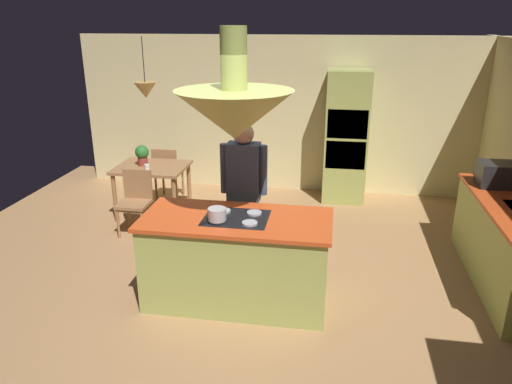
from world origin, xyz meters
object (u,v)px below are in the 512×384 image
object	(u,v)px
chair_by_back_wall	(167,170)
chair_facing_island	(136,198)
kitchen_island	(237,260)
potted_plant_on_table	(142,154)
oven_tower	(346,137)
cooking_pot_on_cooktop	(217,214)
dining_table	(152,173)
cup_on_table	(147,167)
person_at_island	(244,188)
microwave_on_counter	(499,174)

from	to	relation	value
chair_by_back_wall	chair_facing_island	bearing A→B (deg)	90.00
chair_facing_island	chair_by_back_wall	size ratio (longest dim) A/B	1.00
kitchen_island	potted_plant_on_table	size ratio (longest dim) A/B	6.31
chair_facing_island	oven_tower	bearing A→B (deg)	32.40
cooking_pot_on_cooktop	dining_table	bearing A→B (deg)	124.63
oven_tower	potted_plant_on_table	size ratio (longest dim) A/B	6.89
dining_table	cooking_pot_on_cooktop	xyz separation A→B (m)	(1.54, -2.23, 0.37)
oven_tower	cup_on_table	distance (m)	3.10
potted_plant_on_table	cooking_pot_on_cooktop	distance (m)	2.81
cup_on_table	cooking_pot_on_cooktop	distance (m)	2.54
kitchen_island	potted_plant_on_table	xyz separation A→B (m)	(-1.84, 2.12, 0.46)
kitchen_island	person_at_island	xyz separation A→B (m)	(-0.06, 0.71, 0.53)
cup_on_table	cooking_pot_on_cooktop	world-z (taller)	cooking_pot_on_cooktop
chair_by_back_wall	cup_on_table	xyz separation A→B (m)	(0.02, -0.84, 0.30)
kitchen_island	oven_tower	world-z (taller)	oven_tower
oven_tower	chair_by_back_wall	size ratio (longest dim) A/B	2.38
chair_facing_island	dining_table	bearing A→B (deg)	90.00
microwave_on_counter	oven_tower	bearing A→B (deg)	134.13
person_at_island	cup_on_table	bearing A→B (deg)	143.91
potted_plant_on_table	chair_by_back_wall	bearing A→B (deg)	77.27
oven_tower	dining_table	distance (m)	3.05
person_at_island	cup_on_table	xyz separation A→B (m)	(-1.63, 1.19, -0.20)
kitchen_island	dining_table	xyz separation A→B (m)	(-1.70, 2.10, 0.18)
person_at_island	cooking_pot_on_cooktop	bearing A→B (deg)	-97.06
person_at_island	potted_plant_on_table	bearing A→B (deg)	141.53
oven_tower	microwave_on_counter	world-z (taller)	oven_tower
dining_table	microwave_on_counter	size ratio (longest dim) A/B	2.20
potted_plant_on_table	microwave_on_counter	xyz separation A→B (m)	(4.68, -0.67, 0.15)
cooking_pot_on_cooktop	chair_by_back_wall	bearing A→B (deg)	118.27
chair_facing_island	microwave_on_counter	bearing A→B (deg)	-0.21
oven_tower	microwave_on_counter	size ratio (longest dim) A/B	4.50
oven_tower	chair_by_back_wall	bearing A→B (deg)	-169.70
potted_plant_on_table	oven_tower	bearing A→B (deg)	20.86
person_at_island	cup_on_table	size ratio (longest dim) A/B	19.30
potted_plant_on_table	cooking_pot_on_cooktop	world-z (taller)	cooking_pot_on_cooktop
person_at_island	potted_plant_on_table	distance (m)	2.28
oven_tower	chair_facing_island	xyz separation A→B (m)	(-2.80, -1.78, -0.53)
chair_by_back_wall	cup_on_table	distance (m)	0.89
person_at_island	chair_by_back_wall	world-z (taller)	person_at_island
person_at_island	chair_by_back_wall	bearing A→B (deg)	129.05
microwave_on_counter	cooking_pot_on_cooktop	world-z (taller)	microwave_on_counter
dining_table	person_at_island	xyz separation A→B (m)	(1.64, -1.39, 0.35)
dining_table	cooking_pot_on_cooktop	distance (m)	2.73
microwave_on_counter	person_at_island	bearing A→B (deg)	-165.63
dining_table	potted_plant_on_table	size ratio (longest dim) A/B	3.37
cup_on_table	dining_table	bearing A→B (deg)	94.73
oven_tower	cup_on_table	size ratio (longest dim) A/B	22.98
kitchen_island	potted_plant_on_table	bearing A→B (deg)	130.88
dining_table	chair_facing_island	distance (m)	0.65
person_at_island	kitchen_island	bearing A→B (deg)	-85.45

